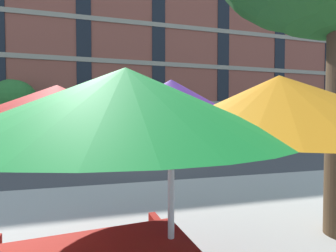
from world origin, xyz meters
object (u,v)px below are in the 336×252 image
(pickup_gray, at_px, (283,130))
(patio_umbrella, at_px, (171,109))
(pickup_silver_midblock, at_px, (194,131))
(street_tree_left, at_px, (14,99))
(pickup_green, at_px, (98,133))

(pickup_gray, xyz_separation_m, patio_umbrella, (-11.78, -12.70, 0.92))
(pickup_silver_midblock, height_order, street_tree_left, street_tree_left)
(pickup_green, distance_m, pickup_gray, 12.68)
(pickup_green, height_order, patio_umbrella, patio_umbrella)
(pickup_silver_midblock, bearing_deg, pickup_green, 180.00)
(pickup_silver_midblock, bearing_deg, pickup_gray, 0.00)
(pickup_green, height_order, street_tree_left, street_tree_left)
(pickup_green, distance_m, pickup_silver_midblock, 5.94)
(pickup_silver_midblock, xyz_separation_m, patio_umbrella, (-5.04, -12.70, 0.92))
(pickup_green, relative_size, pickup_gray, 1.00)
(pickup_silver_midblock, bearing_deg, street_tree_left, 162.27)
(pickup_silver_midblock, relative_size, street_tree_left, 1.14)
(pickup_silver_midblock, distance_m, patio_umbrella, 13.69)
(pickup_green, distance_m, patio_umbrella, 12.77)
(pickup_gray, bearing_deg, street_tree_left, 168.65)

